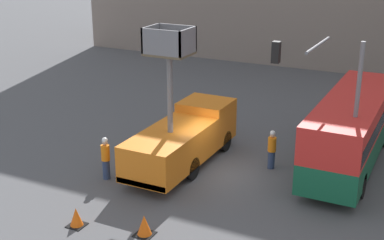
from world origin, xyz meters
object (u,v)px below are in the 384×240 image
object	(u,v)px
traffic_light_pole	(327,89)
utility_truck	(184,136)
road_worker_directing	(272,149)
traffic_cone_near_truck	(144,226)
city_bus	(352,126)
road_worker_near_truck	(106,158)
traffic_cone_mid_road	(76,217)

from	to	relation	value
traffic_light_pole	utility_truck	bearing A→B (deg)	-174.20
utility_truck	road_worker_directing	distance (m)	4.07
traffic_cone_near_truck	traffic_light_pole	bearing A→B (deg)	55.76
road_worker_directing	city_bus	bearing A→B (deg)	-140.94
road_worker_directing	traffic_cone_near_truck	size ratio (longest dim) A/B	2.37
traffic_light_pole	road_worker_directing	distance (m)	4.20
road_worker_near_truck	traffic_cone_near_truck	xyz separation A→B (m)	(3.92, -3.24, -0.61)
road_worker_directing	traffic_cone_near_truck	bearing A→B (deg)	80.28
city_bus	traffic_light_pole	bearing A→B (deg)	164.28
traffic_cone_mid_road	traffic_cone_near_truck	bearing A→B (deg)	12.76
city_bus	traffic_light_pole	distance (m)	3.69
traffic_cone_near_truck	traffic_cone_mid_road	bearing A→B (deg)	-167.24
road_worker_directing	traffic_cone_mid_road	distance (m)	9.43
road_worker_near_truck	road_worker_directing	bearing A→B (deg)	148.22
traffic_cone_near_truck	road_worker_directing	bearing A→B (deg)	73.82
traffic_light_pole	road_worker_directing	bearing A→B (deg)	162.16
traffic_cone_near_truck	city_bus	bearing A→B (deg)	60.96
road_worker_near_truck	city_bus	bearing A→B (deg)	147.38
city_bus	traffic_cone_near_truck	size ratio (longest dim) A/B	12.86
utility_truck	traffic_cone_mid_road	bearing A→B (deg)	-98.26
utility_truck	traffic_light_pole	bearing A→B (deg)	5.80
road_worker_near_truck	traffic_cone_mid_road	bearing A→B (deg)	42.59
traffic_cone_mid_road	road_worker_near_truck	bearing A→B (deg)	109.51
traffic_light_pole	road_worker_near_truck	xyz separation A→B (m)	(-8.53, -3.52, -3.30)
road_worker_near_truck	traffic_cone_near_truck	distance (m)	5.13
city_bus	road_worker_directing	bearing A→B (deg)	120.76
traffic_light_pole	traffic_cone_near_truck	distance (m)	9.07
road_worker_directing	traffic_cone_mid_road	bearing A→B (deg)	66.11
traffic_cone_near_truck	road_worker_near_truck	bearing A→B (deg)	140.44
traffic_light_pole	traffic_cone_mid_road	size ratio (longest dim) A/B	8.77
traffic_light_pole	road_worker_directing	world-z (taller)	traffic_light_pole
traffic_cone_mid_road	utility_truck	bearing A→B (deg)	81.74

